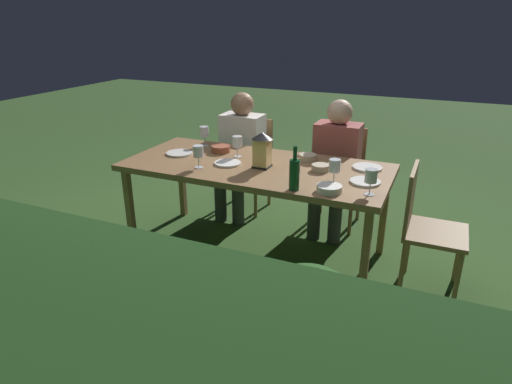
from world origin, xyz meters
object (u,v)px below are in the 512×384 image
Objects in this scene: wine_glass_a at (335,167)px; bowl_dip at (321,167)px; person_in_cream at (240,149)px; potted_plant_corner at (306,339)px; plate_c at (367,168)px; bowl_olives at (308,157)px; green_bottle_on_table at (294,174)px; wine_glass_d at (371,177)px; plate_b at (365,182)px; dining_table at (256,171)px; plate_a at (180,153)px; plate_d at (228,163)px; bowl_bread at (329,188)px; bowl_salad at (221,149)px; lantern_centerpiece at (262,148)px; wine_glass_c at (237,143)px; chair_head_near at (425,224)px; wine_glass_e at (198,152)px; wine_glass_b at (204,132)px; chair_side_left_b at (249,159)px; person_in_rust at (335,161)px.

wine_glass_a is 0.29m from bowl_dip.
person_in_cream is 1.41× the size of potted_plant_corner.
bowl_olives is (0.46, -0.02, 0.02)m from plate_c.
green_bottle_on_table reaches higher than wine_glass_d.
dining_table is at bearing -4.22° from plate_b.
green_bottle_on_table is at bearing 99.77° from bowl_olives.
plate_a is 0.48m from plate_d.
plate_a is at bearing -42.55° from potted_plant_corner.
person_in_cream is at bearing -49.20° from green_bottle_on_table.
bowl_bread is (-1.33, 0.32, 0.02)m from plate_a.
bowl_salad reaches higher than bowl_olives.
lantern_centerpiece reaches higher than wine_glass_c.
green_bottle_on_table is at bearing 24.80° from chair_head_near.
wine_glass_e is (0.36, 0.24, 0.17)m from dining_table.
potted_plant_corner is (0.04, 1.14, -0.38)m from wine_glass_d.
plate_a is (0.23, 0.64, 0.11)m from person_in_cream.
bowl_dip is at bearing -166.93° from lantern_centerpiece.
person_in_cream is at bearing -84.10° from wine_glass_e.
wine_glass_c reaches higher than bowl_dip.
wine_glass_d is at bearing 145.81° from person_in_cream.
plate_d is 1.57× the size of bowl_dip.
chair_head_near is 1.51m from wine_glass_c.
chair_head_near is at bearing 170.91° from wine_glass_b.
wine_glass_d reaches higher than chair_side_left_b.
wine_glass_c is (0.66, 0.52, 0.22)m from person_in_rust.
dining_table is at bearing 150.50° from wine_glass_c.
bowl_salad is (0.20, -0.26, 0.02)m from plate_d.
wine_glass_e is at bearing 95.58° from bowl_salad.
chair_head_near is 0.50m from plate_b.
potted_plant_corner is at bearing 104.21° from bowl_dip.
wine_glass_d is at bearing -91.97° from potted_plant_corner.
chair_head_near is 0.58m from plate_c.
person_in_cream is at bearing -41.27° from bowl_bread.
wine_glass_b is 1.00× the size of wine_glass_c.
bowl_dip reaches higher than plate_a.
bowl_salad is (-0.28, -0.18, 0.02)m from plate_a.
wine_glass_e reaches higher than potted_plant_corner.
chair_head_near is 3.28× the size of lantern_centerpiece.
wine_glass_d is at bearing 137.01° from bowl_olives.
plate_d is at bearing 127.01° from bowl_salad.
wine_glass_b reaches higher than plate_d.
green_bottle_on_table is 1.77× the size of bowl_bread.
potted_plant_corner is (0.39, 1.41, -0.00)m from chair_head_near.
chair_head_near is 5.72× the size of bowl_salad.
plate_c is at bearing -162.61° from dining_table.
green_bottle_on_table is at bearing 147.29° from wine_glass_b.
bowl_salad is at bearing -25.73° from bowl_bread.
lantern_centerpiece is at bearing 13.07° from bowl_dip.
bowl_olives is 0.26m from bowl_dip.
chair_side_left_b is 0.68m from wine_glass_b.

